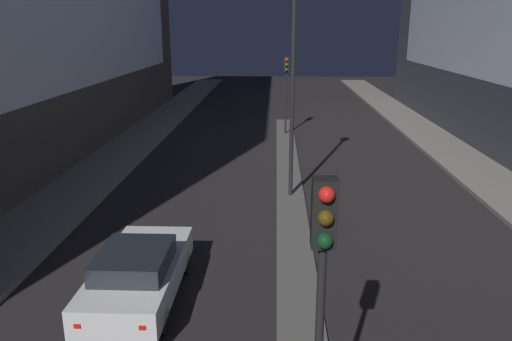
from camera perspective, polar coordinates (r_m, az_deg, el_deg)
median_strip at (r=20.12m, az=3.92°, el=-2.61°), size 1.09×32.34×0.10m
traffic_light_near at (r=6.59m, az=7.56°, el=-11.30°), size 0.32×0.42×4.64m
traffic_light_mid at (r=30.63m, az=3.48°, el=10.51°), size 0.32×0.42×4.64m
street_lamp at (r=18.74m, az=4.32°, el=15.07°), size 0.59×0.59×8.47m
car_left_lane at (r=12.71m, az=-13.30°, el=-11.28°), size 1.90×4.52×1.47m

